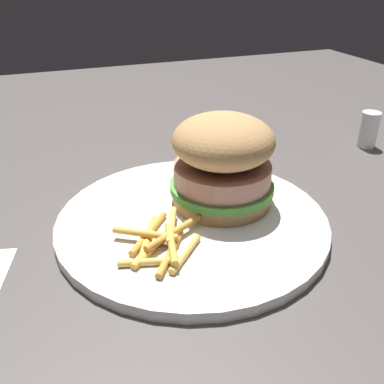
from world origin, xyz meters
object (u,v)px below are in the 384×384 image
at_px(plate, 192,221).
at_px(sandwich, 223,161).
at_px(salt_shaker, 369,130).
at_px(fries_pile, 161,241).

height_order(plate, sandwich, sandwich).
height_order(sandwich, salt_shaker, sandwich).
distance_m(plate, sandwich, 0.07).
bearing_deg(plate, salt_shaker, 108.97).
bearing_deg(fries_pile, sandwich, 123.32).
bearing_deg(salt_shaker, plate, -71.03).
relative_size(sandwich, salt_shaker, 2.13).
distance_m(plate, salt_shaker, 0.35).
xyz_separation_m(fries_pile, salt_shaker, (-0.16, 0.38, 0.01)).
xyz_separation_m(sandwich, salt_shaker, (-0.10, 0.29, -0.04)).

